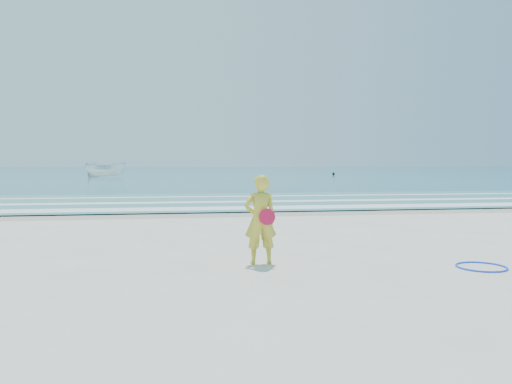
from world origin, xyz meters
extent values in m
plane|color=silver|center=(0.00, 0.00, 0.00)|extent=(400.00, 400.00, 0.00)
cube|color=#B2A893|center=(0.00, 9.00, 0.00)|extent=(400.00, 2.40, 0.00)
cube|color=#19727F|center=(0.00, 105.00, 0.02)|extent=(400.00, 190.00, 0.04)
cube|color=#59B7AD|center=(0.00, 14.00, 0.04)|extent=(400.00, 10.00, 0.01)
cube|color=white|center=(0.00, 10.30, 0.05)|extent=(400.00, 1.40, 0.01)
cube|color=white|center=(0.00, 13.20, 0.05)|extent=(400.00, 0.90, 0.01)
cube|color=white|center=(0.00, 16.50, 0.05)|extent=(400.00, 0.60, 0.01)
torus|color=#0E42FF|center=(3.49, -0.20, 0.01)|extent=(1.03, 1.03, 0.03)
imported|color=white|center=(-9.31, 51.29, 0.93)|extent=(4.94, 3.10, 1.79)
sphere|color=black|center=(19.27, 56.46, 0.21)|extent=(0.35, 0.35, 0.35)
imported|color=gold|center=(0.03, 0.66, 0.74)|extent=(0.55, 0.37, 1.48)
cylinder|color=red|center=(0.11, 0.48, 0.80)|extent=(0.27, 0.08, 0.27)
camera|label=1|loc=(-1.32, -7.44, 1.68)|focal=35.00mm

